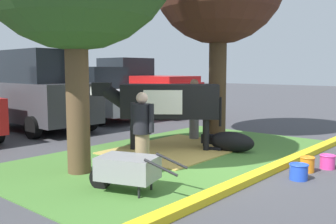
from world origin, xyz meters
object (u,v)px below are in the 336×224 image
at_px(cow_holstein, 166,102).
at_px(person_handler, 142,132).
at_px(bucket_pink, 327,161).
at_px(bucket_blue, 299,171).
at_px(calf_lying, 230,142).
at_px(pickup_truck_maroon, 139,88).
at_px(person_visitor_near, 194,107).
at_px(sedan_silver, 94,94).
at_px(bucket_orange, 307,164).
at_px(wheelbarrow, 126,169).
at_px(suv_dark_grey, 36,90).

distance_m(cow_holstein, person_handler, 2.39).
relative_size(cow_holstein, bucket_pink, 8.93).
bearing_deg(person_handler, bucket_blue, -54.93).
bearing_deg(bucket_blue, calf_lying, 60.74).
relative_size(calf_lying, bucket_blue, 3.94).
bearing_deg(pickup_truck_maroon, bucket_pink, -114.27).
bearing_deg(person_visitor_near, bucket_pink, -101.55).
height_order(bucket_blue, bucket_pink, bucket_blue).
height_order(bucket_pink, sedan_silver, sedan_silver).
bearing_deg(pickup_truck_maroon, person_handler, -134.72).
bearing_deg(bucket_blue, bucket_orange, 7.52).
bearing_deg(bucket_orange, sedan_silver, 76.55).
distance_m(cow_holstein, person_visitor_near, 1.49).
bearing_deg(wheelbarrow, bucket_pink, -28.15).
bearing_deg(calf_lying, bucket_orange, -105.79).
height_order(wheelbarrow, suv_dark_grey, suv_dark_grey).
distance_m(wheelbarrow, sedan_silver, 9.01).
relative_size(person_visitor_near, pickup_truck_maroon, 0.31).
distance_m(cow_holstein, sedan_silver, 6.09).
bearing_deg(bucket_blue, person_handler, 125.07).
xyz_separation_m(suv_dark_grey, sedan_silver, (2.67, 0.43, -0.29)).
distance_m(bucket_pink, pickup_truck_maroon, 10.36).
xyz_separation_m(cow_holstein, suv_dark_grey, (-0.34, 5.19, 0.11)).
bearing_deg(person_handler, wheelbarrow, -150.19).
bearing_deg(wheelbarrow, suv_dark_grey, 69.69).
bearing_deg(person_visitor_near, bucket_blue, -117.05).
relative_size(calf_lying, pickup_truck_maroon, 0.24).
bearing_deg(bucket_pink, wheelbarrow, 151.85).
bearing_deg(person_handler, bucket_pink, -41.61).
relative_size(calf_lying, bucket_orange, 4.61).
relative_size(person_visitor_near, wheelbarrow, 1.04).
bearing_deg(pickup_truck_maroon, sedan_silver, -175.98).
xyz_separation_m(person_handler, bucket_blue, (1.59, -2.27, -0.67)).
distance_m(person_visitor_near, bucket_pink, 3.98).
height_order(cow_holstein, person_handler, cow_holstein).
height_order(calf_lying, person_visitor_near, person_visitor_near).
distance_m(person_handler, person_visitor_near, 3.76).
height_order(cow_holstein, suv_dark_grey, suv_dark_grey).
relative_size(cow_holstein, bucket_orange, 9.39).
height_order(person_visitor_near, sedan_silver, sedan_silver).
relative_size(cow_holstein, bucket_blue, 8.02).
height_order(calf_lying, person_handler, person_handler).
distance_m(suv_dark_grey, sedan_silver, 2.72).
bearing_deg(bucket_blue, sedan_silver, 73.07).
bearing_deg(cow_holstein, bucket_blue, -97.20).
relative_size(person_visitor_near, bucket_blue, 4.94).
distance_m(bucket_pink, suv_dark_grey, 8.92).
bearing_deg(bucket_orange, wheelbarrow, 151.08).
bearing_deg(bucket_orange, pickup_truck_maroon, 62.76).
height_order(person_visitor_near, pickup_truck_maroon, pickup_truck_maroon).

